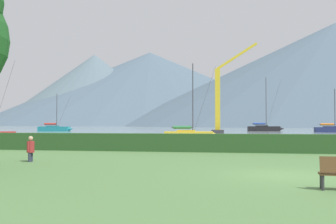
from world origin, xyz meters
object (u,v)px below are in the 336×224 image
Objects in this scene: sailboat_slip_0 at (55,128)px; person_seated_viewer at (31,148)px; sailboat_slip_5 at (264,128)px; dock_crane at (219,105)px; sailboat_slip_1 at (190,134)px; sailboat_slip_3 at (333,129)px.

sailboat_slip_0 is 75.13m from person_seated_viewer.
person_seated_viewer is (-16.82, -77.49, -0.05)m from sailboat_slip_5.
sailboat_slip_0 is at bearing 151.89° from dock_crane.
sailboat_slip_1 reaches higher than sailboat_slip_0.
sailboat_slip_3 is at bearing -5.18° from sailboat_slip_0.
dock_crane reaches higher than sailboat_slip_1.
sailboat_slip_5 is at bearing 72.60° from sailboat_slip_1.
sailboat_slip_0 is 0.59× the size of dock_crane.
sailboat_slip_5 is 0.86× the size of dock_crane.
sailboat_slip_0 is at bearing -173.29° from sailboat_slip_5.
sailboat_slip_3 is at bearing 64.56° from person_seated_viewer.
sailboat_slip_1 is 46.32m from sailboat_slip_3.
dock_crane is at bearing 77.71° from sailboat_slip_1.
sailboat_slip_3 is at bearing -43.02° from sailboat_slip_5.
sailboat_slip_1 is (36.95, -39.41, -0.12)m from sailboat_slip_0.
dock_crane is at bearing -111.46° from sailboat_slip_5.
person_seated_viewer is 47.25m from dock_crane.
sailboat_slip_5 is 79.29m from person_seated_viewer.
sailboat_slip_3 is 0.60× the size of dock_crane.
sailboat_slip_5 reaches higher than sailboat_slip_3.
sailboat_slip_1 is 28.69m from person_seated_viewer.
sailboat_slip_1 is at bearing -51.38° from sailboat_slip_0.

